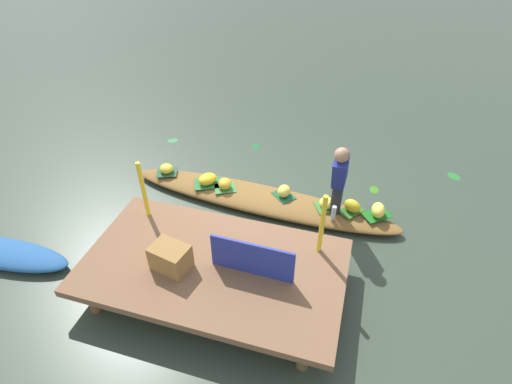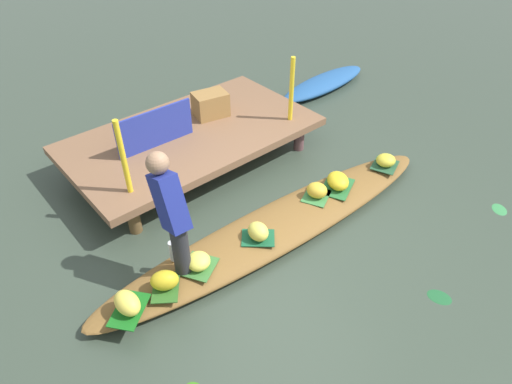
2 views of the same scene
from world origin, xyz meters
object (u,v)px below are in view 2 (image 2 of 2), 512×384
banana_bunch_1 (127,303)px  banana_bunch_5 (338,181)px  water_bottle (173,251)px  vendor_boat (279,226)px  banana_bunch_0 (386,160)px  banana_bunch_2 (317,190)px  produce_crate (211,104)px  banana_bunch_3 (258,231)px  moored_boat (324,83)px  banana_bunch_6 (198,261)px  banana_bunch_4 (164,280)px  vendor_person (171,210)px  market_banner (155,129)px

banana_bunch_1 → banana_bunch_5: bearing=-0.4°
water_bottle → vendor_boat: bearing=-12.0°
banana_bunch_0 → banana_bunch_2: size_ratio=1.01×
banana_bunch_5 → produce_crate: 2.06m
banana_bunch_3 → moored_boat: bearing=32.7°
banana_bunch_2 → water_bottle: (-1.78, 0.24, 0.02)m
banana_bunch_6 → produce_crate: size_ratio=0.53×
banana_bunch_4 → banana_bunch_5: banana_bunch_4 is taller
moored_boat → vendor_person: vendor_person is taller
banana_bunch_6 → banana_bunch_0: bearing=-2.8°
banana_bunch_3 → banana_bunch_5: banana_bunch_3 is taller
banana_bunch_3 → banana_bunch_4: banana_bunch_4 is taller
moored_boat → water_bottle: water_bottle is taller
vendor_person → produce_crate: vendor_person is taller
banana_bunch_4 → water_bottle: bearing=45.0°
banana_bunch_6 → vendor_boat: bearing=-0.5°
banana_bunch_0 → market_banner: size_ratio=0.24×
banana_bunch_1 → banana_bunch_3: banana_bunch_1 is taller
banana_bunch_4 → produce_crate: (1.99, 1.97, 0.32)m
banana_bunch_2 → banana_bunch_3: 0.96m
vendor_boat → banana_bunch_3: size_ratio=18.35×
banana_bunch_4 → banana_bunch_5: bearing=-0.8°
produce_crate → banana_bunch_6: bearing=-129.3°
banana_bunch_2 → vendor_person: size_ratio=0.19×
water_bottle → banana_bunch_2: bearing=-7.7°
water_bottle → market_banner: 1.76m
banana_bunch_3 → water_bottle: bearing=158.7°
banana_bunch_0 → vendor_person: (-2.89, 0.28, 0.62)m
banana_bunch_1 → banana_bunch_5: size_ratio=0.91×
vendor_boat → vendor_person: 1.44m
vendor_boat → moored_boat: (3.07, 2.14, -0.00)m
banana_bunch_0 → produce_crate: 2.42m
water_bottle → banana_bunch_3: bearing=-21.3°
vendor_boat → produce_crate: produce_crate is taller
banana_bunch_3 → banana_bunch_6: 0.69m
banana_bunch_6 → produce_crate: produce_crate is taller
banana_bunch_5 → water_bottle: size_ratio=1.39×
vendor_boat → market_banner: (-0.41, 1.79, 0.59)m
banana_bunch_3 → banana_bunch_5: 1.28m
banana_bunch_1 → vendor_person: vendor_person is taller
banana_bunch_6 → market_banner: bearing=69.9°
market_banner → banana_bunch_5: bearing=-52.7°
banana_bunch_0 → produce_crate: (-1.15, 2.10, 0.34)m
water_bottle → produce_crate: produce_crate is taller
banana_bunch_2 → market_banner: 2.08m
water_bottle → vendor_person: bearing=-88.3°
banana_bunch_3 → banana_bunch_4: bearing=176.1°
banana_bunch_2 → banana_bunch_5: same height
vendor_boat → water_bottle: (-1.19, 0.25, 0.21)m
banana_bunch_0 → banana_bunch_5: (-0.79, 0.10, 0.01)m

